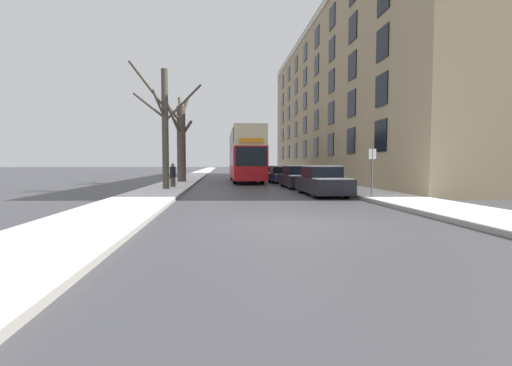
# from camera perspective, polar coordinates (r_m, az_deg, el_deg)

# --- Properties ---
(ground_plane) EXTENTS (320.00, 320.00, 0.00)m
(ground_plane) POSITION_cam_1_polar(r_m,az_deg,el_deg) (9.16, 7.55, -6.82)
(ground_plane) COLOR #424247
(sidewalk_left) EXTENTS (2.77, 130.00, 0.16)m
(sidewalk_left) POSITION_cam_1_polar(r_m,az_deg,el_deg) (61.87, -8.99, 1.80)
(sidewalk_left) COLOR gray
(sidewalk_left) RESTS_ON ground
(sidewalk_right) EXTENTS (2.77, 130.00, 0.16)m
(sidewalk_right) POSITION_cam_1_polar(r_m,az_deg,el_deg) (62.24, 1.06, 1.85)
(sidewalk_right) COLOR gray
(sidewalk_right) RESTS_ON ground
(terrace_facade_right) EXTENTS (9.10, 39.62, 15.76)m
(terrace_facade_right) POSITION_cam_1_polar(r_m,az_deg,el_deg) (36.74, 16.04, 12.98)
(terrace_facade_right) COLOR tan
(terrace_facade_right) RESTS_ON ground
(bare_tree_left_0) EXTENTS (4.17, 3.01, 6.96)m
(bare_tree_left_0) POSITION_cam_1_polar(r_m,az_deg,el_deg) (20.40, -15.03, 9.21)
(bare_tree_left_0) COLOR #4C4238
(bare_tree_left_0) RESTS_ON ground
(bare_tree_left_1) EXTENTS (2.08, 3.49, 7.18)m
(bare_tree_left_1) POSITION_cam_1_polar(r_m,az_deg,el_deg) (28.31, -12.41, 7.08)
(bare_tree_left_1) COLOR #4C4238
(bare_tree_left_1) RESTS_ON ground
(double_decker_bus) EXTENTS (2.52, 11.79, 4.49)m
(double_decker_bus) POSITION_cam_1_polar(r_m,az_deg,el_deg) (30.44, -1.78, 5.02)
(double_decker_bus) COLOR red
(double_decker_bus) RESTS_ON ground
(parked_car_0) EXTENTS (1.78, 4.53, 1.50)m
(parked_car_0) POSITION_cam_1_polar(r_m,az_deg,el_deg) (17.53, 10.95, 0.24)
(parked_car_0) COLOR black
(parked_car_0) RESTS_ON ground
(parked_car_1) EXTENTS (1.85, 4.57, 1.48)m
(parked_car_1) POSITION_cam_1_polar(r_m,az_deg,el_deg) (22.76, 7.00, 0.92)
(parked_car_1) COLOR black
(parked_car_1) RESTS_ON ground
(parked_car_2) EXTENTS (1.85, 4.07, 1.38)m
(parked_car_2) POSITION_cam_1_polar(r_m,az_deg,el_deg) (28.96, 4.21, 1.34)
(parked_car_2) COLOR navy
(parked_car_2) RESTS_ON ground
(parked_car_3) EXTENTS (1.77, 4.50, 1.37)m
(parked_car_3) POSITION_cam_1_polar(r_m,az_deg,el_deg) (34.60, 2.54, 1.65)
(parked_car_3) COLOR silver
(parked_car_3) RESTS_ON ground
(pedestrian_left_sidewalk) EXTENTS (0.35, 0.35, 1.62)m
(pedestrian_left_sidewalk) POSITION_cam_1_polar(r_m,az_deg,el_deg) (21.92, -13.69, 1.31)
(pedestrian_left_sidewalk) COLOR #4C4742
(pedestrian_left_sidewalk) RESTS_ON ground
(street_sign_post) EXTENTS (0.32, 0.07, 2.26)m
(street_sign_post) POSITION_cam_1_polar(r_m,az_deg,el_deg) (15.47, 18.77, 2.01)
(street_sign_post) COLOR #4C4F54
(street_sign_post) RESTS_ON ground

